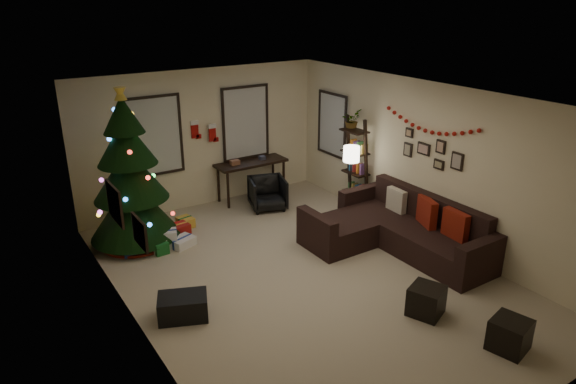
% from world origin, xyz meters
% --- Properties ---
extents(floor, '(7.00, 7.00, 0.00)m').
position_xyz_m(floor, '(0.00, 0.00, 0.00)').
color(floor, tan).
rests_on(floor, ground).
extents(ceiling, '(7.00, 7.00, 0.00)m').
position_xyz_m(ceiling, '(0.00, 0.00, 2.70)').
color(ceiling, white).
rests_on(ceiling, floor).
extents(wall_back, '(5.00, 0.00, 5.00)m').
position_xyz_m(wall_back, '(0.00, 3.50, 1.35)').
color(wall_back, beige).
rests_on(wall_back, floor).
extents(wall_front, '(5.00, 0.00, 5.00)m').
position_xyz_m(wall_front, '(0.00, -3.50, 1.35)').
color(wall_front, beige).
rests_on(wall_front, floor).
extents(wall_left, '(0.00, 7.00, 7.00)m').
position_xyz_m(wall_left, '(-2.50, 0.00, 1.35)').
color(wall_left, beige).
rests_on(wall_left, floor).
extents(wall_right, '(0.00, 7.00, 7.00)m').
position_xyz_m(wall_right, '(2.50, 0.00, 1.35)').
color(wall_right, beige).
rests_on(wall_right, floor).
extents(window_back_left, '(1.05, 0.06, 1.50)m').
position_xyz_m(window_back_left, '(-0.95, 3.47, 1.55)').
color(window_back_left, '#728CB2').
rests_on(window_back_left, wall_back).
extents(window_back_right, '(1.05, 0.06, 1.50)m').
position_xyz_m(window_back_right, '(0.95, 3.47, 1.55)').
color(window_back_right, '#728CB2').
rests_on(window_back_right, wall_back).
extents(window_right_wall, '(0.06, 0.90, 1.30)m').
position_xyz_m(window_right_wall, '(2.47, 2.55, 1.50)').
color(window_right_wall, '#728CB2').
rests_on(window_right_wall, wall_right).
extents(christmas_tree, '(1.48, 1.48, 2.75)m').
position_xyz_m(christmas_tree, '(-1.75, 2.51, 1.14)').
color(christmas_tree, black).
rests_on(christmas_tree, floor).
extents(presents, '(1.50, 1.01, 0.30)m').
position_xyz_m(presents, '(-1.46, 2.31, 0.12)').
color(presents, maroon).
rests_on(presents, floor).
extents(sofa, '(1.96, 2.84, 0.89)m').
position_xyz_m(sofa, '(1.83, -0.05, 0.29)').
color(sofa, black).
rests_on(sofa, floor).
extents(pillow_red_a, '(0.17, 0.48, 0.47)m').
position_xyz_m(pillow_red_a, '(2.21, -0.92, 0.64)').
color(pillow_red_a, maroon).
rests_on(pillow_red_a, sofa).
extents(pillow_red_b, '(0.30, 0.50, 0.49)m').
position_xyz_m(pillow_red_b, '(2.21, -0.34, 0.64)').
color(pillow_red_b, maroon).
rests_on(pillow_red_b, sofa).
extents(pillow_cream, '(0.13, 0.41, 0.40)m').
position_xyz_m(pillow_cream, '(2.21, 0.36, 0.63)').
color(pillow_cream, beige).
rests_on(pillow_cream, sofa).
extents(ottoman_near, '(0.55, 0.55, 0.40)m').
position_xyz_m(ottoman_near, '(0.79, -1.70, 0.20)').
color(ottoman_near, black).
rests_on(ottoman_near, floor).
extents(ottoman_far, '(0.50, 0.50, 0.40)m').
position_xyz_m(ottoman_far, '(1.06, -2.76, 0.20)').
color(ottoman_far, black).
rests_on(ottoman_far, floor).
extents(desk, '(1.48, 0.53, 0.80)m').
position_xyz_m(desk, '(0.92, 3.22, 0.70)').
color(desk, black).
rests_on(desk, floor).
extents(desk_chair, '(0.77, 0.75, 0.64)m').
position_xyz_m(desk_chair, '(0.91, 2.57, 0.32)').
color(desk_chair, black).
rests_on(desk_chair, floor).
extents(bookshelf, '(0.30, 0.55, 1.87)m').
position_xyz_m(bookshelf, '(2.30, 1.56, 0.91)').
color(bookshelf, black).
rests_on(bookshelf, floor).
extents(potted_plant, '(0.60, 0.57, 0.52)m').
position_xyz_m(potted_plant, '(2.30, 1.77, 1.83)').
color(potted_plant, '#4C4C4C').
rests_on(potted_plant, bookshelf).
extents(floor_lamp, '(0.30, 0.30, 1.41)m').
position_xyz_m(floor_lamp, '(1.95, 1.31, 1.18)').
color(floor_lamp, black).
rests_on(floor_lamp, floor).
extents(art_map, '(0.04, 0.60, 0.50)m').
position_xyz_m(art_map, '(-2.48, 0.69, 1.50)').
color(art_map, black).
rests_on(art_map, wall_left).
extents(art_abstract, '(0.04, 0.45, 0.35)m').
position_xyz_m(art_abstract, '(-2.48, -0.28, 1.49)').
color(art_abstract, black).
rests_on(art_abstract, wall_left).
extents(gallery, '(0.03, 1.25, 0.54)m').
position_xyz_m(gallery, '(2.48, -0.07, 1.57)').
color(gallery, black).
rests_on(gallery, wall_right).
extents(garland, '(0.08, 1.90, 0.30)m').
position_xyz_m(garland, '(2.45, 0.01, 2.02)').
color(garland, '#A5140C').
rests_on(garland, wall_right).
extents(stocking_left, '(0.20, 0.05, 0.36)m').
position_xyz_m(stocking_left, '(-0.14, 3.48, 1.57)').
color(stocking_left, '#990F0C').
rests_on(stocking_left, wall_back).
extents(stocking_right, '(0.20, 0.05, 0.36)m').
position_xyz_m(stocking_right, '(0.19, 3.41, 1.47)').
color(stocking_right, '#990F0C').
rests_on(stocking_right, wall_back).
extents(storage_bin, '(0.75, 0.64, 0.32)m').
position_xyz_m(storage_bin, '(-1.95, -0.00, 0.16)').
color(storage_bin, black).
rests_on(storage_bin, floor).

